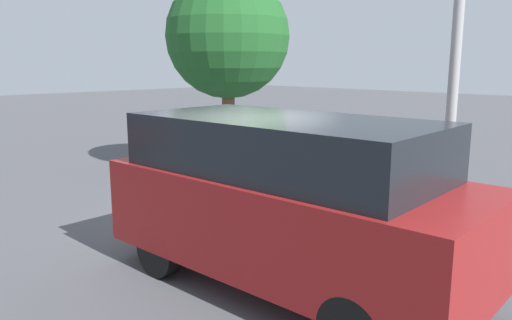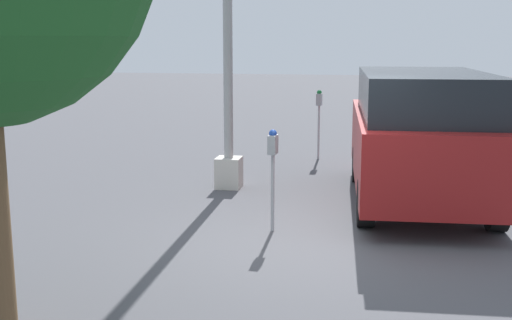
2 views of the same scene
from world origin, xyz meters
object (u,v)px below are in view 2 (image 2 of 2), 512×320
parking_meter_far (319,108)px  parking_meter_near (273,157)px  lamp_post (228,58)px  parked_van (420,133)px

parking_meter_far → parking_meter_near: bearing=-177.2°
parking_meter_near → parking_meter_far: 5.56m
lamp_post → parking_meter_far: bearing=-23.4°
parking_meter_near → parking_meter_far: bearing=2.8°
parking_meter_near → lamp_post: (2.47, 1.18, 1.26)m
parking_meter_near → parking_meter_far: (5.56, -0.16, 0.08)m
parking_meter_near → lamp_post: lamp_post is taller
lamp_post → parked_van: (-0.53, -3.26, -1.16)m
lamp_post → parking_meter_near: bearing=-154.5°
parking_meter_far → lamp_post: (-3.09, 1.34, 1.18)m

